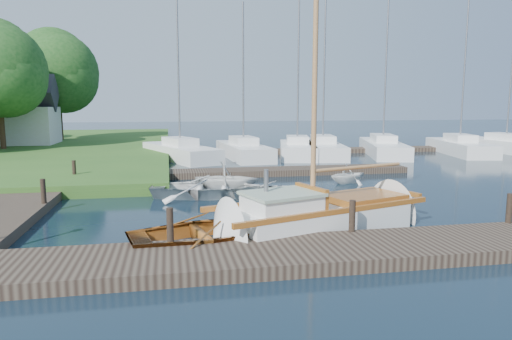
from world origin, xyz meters
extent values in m
plane|color=black|center=(0.00, 0.00, 0.00)|extent=(160.00, 160.00, 0.00)
cube|color=black|center=(0.00, -6.00, 0.15)|extent=(18.00, 2.20, 0.30)
cube|color=black|center=(-8.00, 2.00, 0.15)|extent=(2.20, 18.00, 0.30)
cube|color=black|center=(2.00, 6.50, 0.15)|extent=(14.00, 1.60, 0.30)
cube|color=black|center=(10.00, 16.00, 0.15)|extent=(30.00, 1.60, 0.30)
cylinder|color=black|center=(-3.00, -5.00, 0.70)|extent=(0.16, 0.16, 0.80)
cylinder|color=black|center=(1.50, -5.00, 0.70)|extent=(0.16, 0.16, 0.80)
cylinder|color=black|center=(6.00, -5.00, 0.70)|extent=(0.16, 0.16, 0.80)
cylinder|color=black|center=(-7.00, 0.00, 0.70)|extent=(0.16, 0.16, 0.80)
cylinder|color=black|center=(-7.00, 5.00, 0.70)|extent=(0.16, 0.16, 0.80)
cube|color=white|center=(1.04, -3.73, 0.23)|extent=(5.37, 3.46, 0.90)
cone|color=white|center=(3.94, -2.78, 0.23)|extent=(1.84, 2.27, 1.96)
cone|color=white|center=(-1.76, -4.65, 0.23)|extent=(1.56, 2.17, 1.96)
cube|color=brown|center=(0.75, -2.84, 0.74)|extent=(5.93, 2.04, 0.14)
cube|color=brown|center=(1.33, -4.62, 0.74)|extent=(5.93, 2.04, 0.14)
cube|color=brown|center=(4.27, -2.67, 0.74)|extent=(0.46, 1.08, 0.14)
cube|color=white|center=(-0.10, -4.10, 0.90)|extent=(2.15, 1.89, 0.44)
cube|color=#96AB93|center=(-0.10, -4.10, 1.15)|extent=(2.27, 2.02, 0.08)
cube|color=brown|center=(0.80, -3.81, 0.98)|extent=(0.55, 1.37, 0.60)
cylinder|color=slate|center=(-0.48, -3.91, 1.48)|extent=(0.12, 0.12, 0.60)
cube|color=brown|center=(2.56, -3.23, 0.78)|extent=(2.56, 2.11, 0.20)
cylinder|color=olive|center=(0.85, -3.79, 4.88)|extent=(0.14, 0.14, 8.40)
cylinder|color=olive|center=(2.37, -3.29, 1.68)|extent=(3.07, 1.09, 0.10)
imported|color=brown|center=(-1.99, -4.45, 0.42)|extent=(4.59, 3.71, 0.84)
imported|color=white|center=(-1.61, 1.58, 0.43)|extent=(4.56, 3.58, 0.86)
imported|color=white|center=(-0.75, 2.21, 0.68)|extent=(3.16, 2.93, 1.36)
imported|color=white|center=(0.95, 0.84, 0.35)|extent=(3.42, 2.51, 0.69)
imported|color=white|center=(4.83, 3.38, 0.49)|extent=(2.27, 2.11, 0.98)
cube|color=white|center=(-2.27, 13.73, 0.45)|extent=(4.97, 8.15, 0.90)
cube|color=white|center=(-2.27, 13.73, 1.15)|extent=(2.32, 3.09, 0.50)
cylinder|color=slate|center=(-2.27, 13.73, 5.70)|extent=(0.12, 0.12, 9.60)
cube|color=white|center=(1.83, 13.86, 0.45)|extent=(2.81, 7.78, 0.90)
cube|color=white|center=(1.83, 13.86, 1.15)|extent=(1.61, 2.78, 0.50)
cylinder|color=slate|center=(1.83, 13.86, 5.38)|extent=(0.12, 0.12, 8.96)
cube|color=white|center=(5.48, 13.84, 0.45)|extent=(3.73, 7.21, 0.90)
cube|color=white|center=(5.48, 13.84, 1.15)|extent=(1.92, 2.67, 0.50)
cylinder|color=slate|center=(5.48, 13.84, 5.72)|extent=(0.12, 0.12, 9.65)
cube|color=white|center=(7.35, 14.09, 0.45)|extent=(3.70, 8.29, 0.90)
cube|color=white|center=(7.35, 14.09, 1.15)|extent=(1.91, 3.02, 0.50)
cylinder|color=slate|center=(7.35, 14.09, 6.51)|extent=(0.12, 0.12, 11.23)
cube|color=white|center=(11.80, 14.15, 0.45)|extent=(4.76, 9.35, 0.90)
cube|color=white|center=(11.80, 14.15, 1.15)|extent=(2.27, 3.46, 0.50)
cylinder|color=slate|center=(11.80, 14.15, 5.82)|extent=(0.12, 0.12, 9.84)
cube|color=white|center=(17.30, 13.41, 0.45)|extent=(3.98, 8.26, 0.90)
cube|color=white|center=(17.30, 13.41, 1.15)|extent=(2.01, 3.04, 0.50)
cylinder|color=slate|center=(17.30, 13.41, 5.99)|extent=(0.12, 0.12, 10.18)
cube|color=white|center=(21.24, 13.66, 0.45)|extent=(2.62, 8.23, 0.90)
cube|color=white|center=(21.24, 13.66, 1.15)|extent=(1.55, 2.91, 0.50)
cylinder|color=slate|center=(21.24, 13.66, 6.65)|extent=(0.12, 0.12, 11.51)
cube|color=beige|center=(-14.00, 22.00, 1.90)|extent=(5.00, 4.00, 2.80)
cube|color=#2F2F36|center=(-14.00, 22.00, 4.34)|extent=(5.25, 2.88, 2.88)
cylinder|color=#332114|center=(-14.00, 18.00, 2.21)|extent=(0.36, 0.36, 3.42)
sphere|color=#154316|center=(-13.50, 17.70, 5.25)|extent=(5.32, 5.32, 5.32)
cylinder|color=#332114|center=(-12.00, 26.00, 2.34)|extent=(0.36, 0.36, 3.67)
sphere|color=#154316|center=(-12.00, 26.00, 6.11)|extent=(6.73, 6.73, 6.73)
sphere|color=#154316|center=(-11.50, 25.70, 5.60)|extent=(5.71, 5.71, 5.71)
sphere|color=#154316|center=(-12.40, 26.40, 6.82)|extent=(6.12, 6.12, 6.12)
camera|label=1|loc=(-2.98, -15.50, 3.47)|focal=32.00mm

